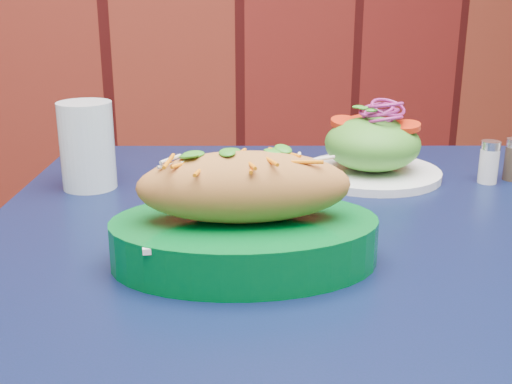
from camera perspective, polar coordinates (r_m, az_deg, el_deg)
name	(u,v)px	position (r m, az deg, el deg)	size (l,w,h in m)	color
cafe_table	(306,287)	(0.83, 4.47, -8.44)	(1.02, 1.02, 0.75)	black
banh_mi_basket	(244,219)	(0.66, -1.03, -2.45)	(0.32, 0.25, 0.13)	#005D20
salad_plate	(372,149)	(0.99, 10.27, 3.78)	(0.21, 0.21, 0.12)	white
water_glass	(87,146)	(0.94, -14.77, 4.01)	(0.08, 0.08, 0.12)	silver
salt_shaker	(489,162)	(1.00, 20.00, 2.51)	(0.03, 0.03, 0.06)	white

